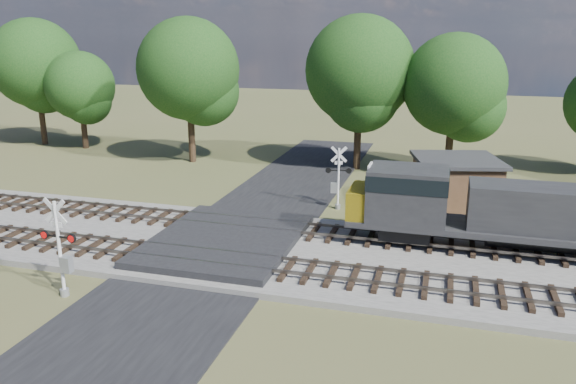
% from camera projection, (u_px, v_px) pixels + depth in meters
% --- Properties ---
extents(ground, '(160.00, 160.00, 0.00)m').
position_uv_depth(ground, '(222.00, 251.00, 28.01)').
color(ground, '#4D552D').
rests_on(ground, ground).
extents(ballast_bed, '(140.00, 10.00, 0.30)m').
position_uv_depth(ballast_bed, '(428.00, 267.00, 25.78)').
color(ballast_bed, gray).
rests_on(ballast_bed, ground).
extents(road, '(7.00, 60.00, 0.08)m').
position_uv_depth(road, '(222.00, 250.00, 28.00)').
color(road, black).
rests_on(road, ground).
extents(crossing_panel, '(7.00, 9.00, 0.62)m').
position_uv_depth(crossing_panel, '(225.00, 242.00, 28.39)').
color(crossing_panel, '#262628').
rests_on(crossing_panel, ground).
extents(track_near, '(140.00, 2.60, 0.33)m').
position_uv_depth(track_near, '(269.00, 266.00, 25.22)').
color(track_near, black).
rests_on(track_near, ballast_bed).
extents(track_far, '(140.00, 2.60, 0.33)m').
position_uv_depth(track_far, '(298.00, 230.00, 29.85)').
color(track_far, black).
rests_on(track_far, ballast_bed).
extents(crossing_signal_near, '(1.71, 0.37, 4.23)m').
position_uv_depth(crossing_signal_near, '(62.00, 257.00, 22.78)').
color(crossing_signal_near, silver).
rests_on(crossing_signal_near, ground).
extents(crossing_signal_far, '(1.58, 0.41, 3.95)m').
position_uv_depth(crossing_signal_far, '(337.00, 183.00, 34.31)').
color(crossing_signal_far, silver).
rests_on(crossing_signal_far, ground).
extents(equipment_shed, '(5.89, 5.89, 3.31)m').
position_uv_depth(equipment_shed, '(455.00, 184.00, 33.89)').
color(equipment_shed, '#4C3320').
rests_on(equipment_shed, ground).
extents(treeline, '(81.44, 13.18, 11.92)m').
position_uv_depth(treeline, '(403.00, 77.00, 42.77)').
color(treeline, black).
rests_on(treeline, ground).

